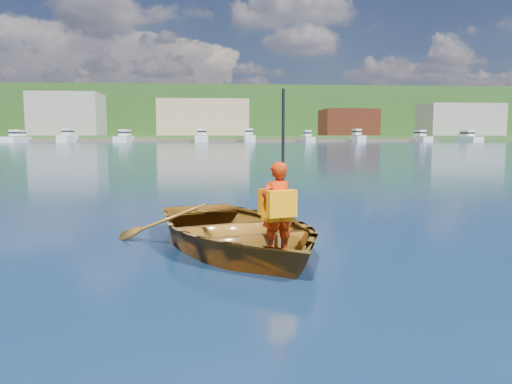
{
  "coord_description": "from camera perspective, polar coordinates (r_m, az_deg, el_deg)",
  "views": [
    {
      "loc": [
        -0.54,
        -6.8,
        1.43
      ],
      "look_at": [
        -0.04,
        -0.44,
        0.73
      ],
      "focal_mm": 35.0,
      "sensor_mm": 36.0,
      "label": 1
    }
  ],
  "objects": [
    {
      "name": "marina_yachts",
      "position": [
        150.15,
        -3.61,
        6.23
      ],
      "size": [
        139.46,
        13.92,
        4.28
      ],
      "color": "silver",
      "rests_on": "ground"
    },
    {
      "name": "ground",
      "position": [
        6.97,
        0.04,
        -5.6
      ],
      "size": [
        600.0,
        600.0,
        0.0
      ],
      "color": "#11293D",
      "rests_on": "ground"
    },
    {
      "name": "child_paddler",
      "position": [
        5.66,
        2.43,
        -1.74
      ],
      "size": [
        0.45,
        0.43,
        1.89
      ],
      "color": "#B92505",
      "rests_on": "ground"
    },
    {
      "name": "hillside_trees",
      "position": [
        259.25,
        -6.25,
        10.48
      ],
      "size": [
        318.39,
        76.36,
        24.63
      ],
      "color": "#382314",
      "rests_on": "ground"
    },
    {
      "name": "dock",
      "position": [
        155.21,
        -8.64,
        5.82
      ],
      "size": [
        160.04,
        9.45,
        0.8
      ],
      "color": "brown",
      "rests_on": "ground"
    },
    {
      "name": "rowboat",
      "position": [
        6.48,
        -2.36,
        -4.39
      ],
      "size": [
        3.76,
        4.41,
        0.77
      ],
      "color": "brown",
      "rests_on": "ground"
    },
    {
      "name": "shoreline",
      "position": [
        243.58,
        -4.38,
        8.34
      ],
      "size": [
        400.0,
        140.0,
        22.0
      ],
      "color": "#325A25",
      "rests_on": "ground"
    },
    {
      "name": "waterfront_buildings",
      "position": [
        172.07,
        -6.93,
        8.33
      ],
      "size": [
        202.0,
        16.0,
        14.0
      ],
      "color": "brown",
      "rests_on": "ground"
    }
  ]
}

